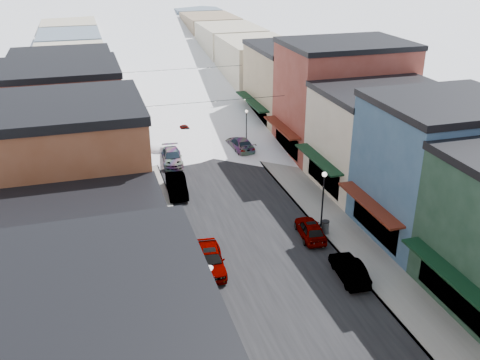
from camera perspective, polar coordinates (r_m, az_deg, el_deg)
road at (r=73.11m, az=-7.16°, el=7.70°), size 10.00×160.00×0.01m
sidewalk_left at (r=72.38m, az=-12.35°, el=7.21°), size 3.20×160.00×0.15m
sidewalk_right at (r=74.37m, az=-2.10°, el=8.21°), size 3.20×160.00×0.15m
curb_left at (r=72.49m, az=-11.13°, el=7.34°), size 0.10×160.00×0.15m
curb_right at (r=74.02m, az=-3.28°, el=8.11°), size 0.10×160.00×0.15m
bldg_l_cream at (r=26.97m, az=-18.22°, el=-12.95°), size 11.30×8.20×9.50m
bldg_l_brick_near at (r=33.13m, az=-19.35°, el=-2.76°), size 12.30×8.20×12.50m
bldg_l_grayblue at (r=41.55m, az=-18.08°, el=0.28°), size 11.30×9.20×9.00m
bldg_l_brick_far at (r=49.71m, az=-19.35°, el=5.23°), size 13.30×9.20×11.00m
bldg_l_tan at (r=59.39m, az=-18.10°, el=7.85°), size 11.30×11.20×10.00m
bldg_r_blue at (r=41.70m, az=20.61°, el=1.11°), size 11.30×9.20×10.50m
bldg_r_cream at (r=49.12m, az=14.91°, el=4.34°), size 12.30×9.20×9.00m
bldg_r_brick_far at (r=56.46m, az=10.87°, el=8.60°), size 13.30×9.20×11.50m
bldg_r_tan at (r=65.08m, az=6.03°, el=10.03°), size 11.30×11.20×9.50m
distant_blocks at (r=94.41m, az=-9.76°, el=13.76°), size 34.00×55.00×8.00m
overhead_cables at (r=59.61m, az=-5.37°, el=10.18°), size 16.40×15.04×0.04m
car_silver_sedan at (r=36.60m, az=-3.23°, el=-8.44°), size 2.34×4.83×1.59m
car_dark_hatch at (r=47.44m, az=-6.77°, el=-0.58°), size 1.97×4.80×1.55m
car_silver_wagon at (r=53.99m, az=-7.26°, el=2.44°), size 2.32×4.91×1.38m
car_green_sedan at (r=36.47m, az=11.58°, el=-9.30°), size 1.81×4.25×1.36m
car_gray_suv at (r=40.66m, az=7.53°, el=-5.20°), size 2.11×4.24×1.39m
car_black_sedan at (r=57.05m, az=0.01°, el=3.87°), size 2.44×5.05×1.42m
car_lane_silver at (r=61.38m, az=-5.96°, el=5.18°), size 1.99×4.06×1.33m
car_lane_white at (r=86.48m, az=-7.96°, el=10.79°), size 3.53×6.30×1.66m
trash_can at (r=41.16m, az=9.08°, el=-4.96°), size 0.60×0.60×1.01m
streetlamp_near at (r=41.02m, az=8.87°, el=-1.33°), size 0.38×0.38×4.58m
streetlamp_far at (r=57.91m, az=0.69°, el=6.15°), size 0.32×0.32×3.86m
snow_pile_mid at (r=35.89m, az=-3.78°, el=-9.76°), size 2.43×2.70×1.03m
snow_pile_far at (r=56.73m, az=-8.64°, el=3.27°), size 2.59×2.79×1.09m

